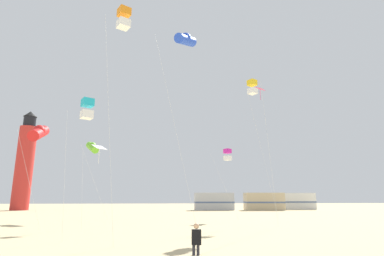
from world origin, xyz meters
TOP-DOWN VIEW (x-y plane):
  - kite_flyer_standing at (1.44, 4.64)m, footprint 0.35×0.52m
  - kite_tube_scarlet at (-7.80, 13.34)m, footprint 1.95×2.55m
  - kite_box_magenta at (6.76, 22.85)m, footprint 2.31×2.23m
  - kite_box_gold at (7.22, 15.33)m, footprint 1.94×1.94m
  - kite_tube_blue at (1.67, 12.69)m, footprint 3.09×3.42m
  - kite_diamond_rainbow at (9.97, 21.49)m, footprint 2.24×2.24m
  - kite_tube_lime at (-6.76, 24.25)m, footprint 2.94×3.32m
  - kite_box_orange at (-2.05, 8.01)m, footprint 1.35×1.35m
  - kite_box_cyan at (-4.07, 9.99)m, footprint 1.60×1.60m
  - kite_diamond_white at (-4.50, 16.08)m, footprint 1.94×1.94m
  - lighthouse_distant at (-22.75, 47.28)m, footprint 2.80×2.80m
  - rv_van_silver at (9.10, 44.45)m, footprint 6.47×2.42m
  - rv_van_tan at (17.30, 43.36)m, footprint 6.48×2.45m
  - rv_van_white at (24.16, 46.41)m, footprint 6.51×2.53m

SIDE VIEW (x-z plane):
  - kite_flyer_standing at x=1.44m, z-range 0.03..1.19m
  - rv_van_silver at x=9.10m, z-range -0.01..2.79m
  - rv_van_tan at x=17.30m, z-range -0.01..2.79m
  - rv_van_white at x=24.16m, z-range -0.01..2.79m
  - kite_diamond_white at x=-4.50m, z-range 2.56..8.48m
  - kite_tube_scarlet at x=-7.80m, z-range 2.74..9.62m
  - kite_box_magenta at x=6.76m, z-range 2.83..9.65m
  - kite_box_cyan at x=-4.07m, z-range 3.16..10.66m
  - kite_tube_lime at x=-6.76m, z-range 3.15..10.85m
  - lighthouse_distant at x=-22.75m, z-range -0.56..16.24m
  - kite_box_gold at x=7.22m, z-range 5.00..16.20m
  - kite_box_orange at x=-2.05m, z-range 5.42..17.45m
  - kite_diamond_rainbow at x=9.97m, z-range 5.67..18.75m
  - kite_tube_blue at x=1.67m, z-range 6.14..19.83m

